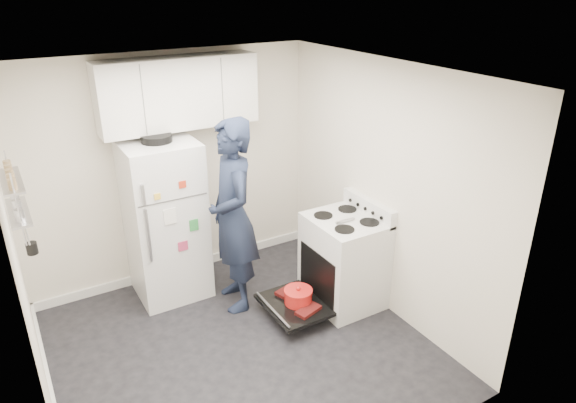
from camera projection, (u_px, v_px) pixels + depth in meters
room at (230, 231)px, 4.28m from camera, size 3.21×3.21×2.51m
electric_range at (343, 262)px, 5.27m from camera, size 0.66×0.76×1.10m
open_oven_door at (296, 301)px, 5.12m from camera, size 0.55×0.70×0.22m
refrigerator at (165, 220)px, 5.30m from camera, size 0.72×0.74×1.76m
upper_cabinets at (178, 93)px, 5.08m from camera, size 1.60×0.33×0.70m
wall_shelf_rack at (15, 197)px, 3.76m from camera, size 0.14×0.60×0.61m
person at (233, 217)px, 5.05m from camera, size 0.58×0.79×1.98m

